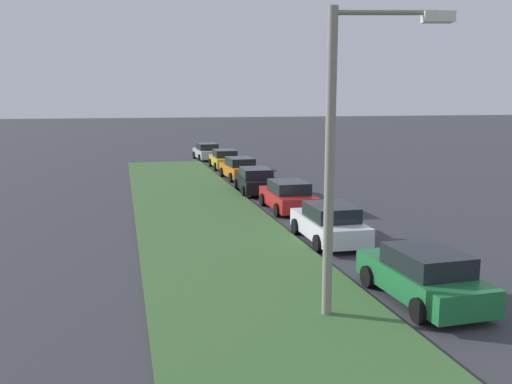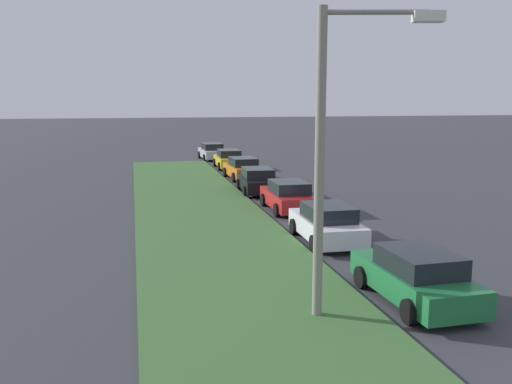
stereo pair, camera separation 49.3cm
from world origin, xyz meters
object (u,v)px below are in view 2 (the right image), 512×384
at_px(parked_car_yellow, 229,159).
at_px(parked_car_silver, 212,152).
at_px(parked_car_green, 416,277).
at_px(parked_car_white, 327,224).
at_px(parked_car_black, 257,181).
at_px(parked_car_orange, 243,168).
at_px(parked_car_red, 288,196).
at_px(streetlight, 335,143).

bearing_deg(parked_car_yellow, parked_car_silver, 4.43).
relative_size(parked_car_green, parked_car_white, 1.01).
distance_m(parked_car_black, parked_car_silver, 17.96).
bearing_deg(parked_car_black, parked_car_orange, 0.17).
relative_size(parked_car_red, streetlight, 0.57).
height_order(parked_car_green, parked_car_orange, same).
bearing_deg(parked_car_yellow, parked_car_green, -179.18).
bearing_deg(streetlight, parked_car_white, -18.93).
bearing_deg(streetlight, parked_car_green, -77.38).
xyz_separation_m(parked_car_white, parked_car_silver, (29.27, 0.25, 0.00)).
bearing_deg(parked_car_green, streetlight, 100.68).
distance_m(parked_car_green, parked_car_red, 12.52).
height_order(parked_car_white, parked_car_yellow, same).
bearing_deg(parked_car_white, parked_car_yellow, 0.36).
relative_size(parked_car_yellow, parked_car_silver, 0.99).
xyz_separation_m(parked_car_orange, streetlight, (-24.07, 2.53, 3.67)).
relative_size(parked_car_black, parked_car_orange, 1.00).
bearing_deg(parked_car_white, parked_car_black, 1.56).
height_order(parked_car_black, parked_car_silver, same).
relative_size(parked_car_red, parked_car_black, 0.98).
height_order(parked_car_red, parked_car_yellow, same).
bearing_deg(streetlight, parked_car_yellow, -4.92).
height_order(parked_car_green, parked_car_silver, same).
bearing_deg(parked_car_black, parked_car_white, -176.39).
bearing_deg(streetlight, parked_car_orange, -5.99).
bearing_deg(parked_car_red, parked_car_yellow, 0.12).
relative_size(parked_car_green, parked_car_red, 1.01).
height_order(parked_car_black, parked_car_orange, same).
bearing_deg(parked_car_orange, parked_car_black, 174.63).
height_order(parked_car_silver, streetlight, streetlight).
xyz_separation_m(parked_car_black, parked_car_yellow, (11.58, -0.32, 0.00)).
xyz_separation_m(parked_car_green, streetlight, (-0.58, 2.60, 3.67)).
relative_size(parked_car_black, parked_car_yellow, 1.01).
bearing_deg(parked_car_yellow, parked_car_orange, -179.73).
height_order(parked_car_white, streetlight, streetlight).
xyz_separation_m(parked_car_black, parked_car_orange, (5.71, -0.26, 0.00)).
xyz_separation_m(parked_car_white, parked_car_red, (6.05, -0.20, 0.00)).
distance_m(parked_car_black, parked_car_orange, 5.72).
distance_m(parked_car_green, parked_car_yellow, 29.36).
distance_m(parked_car_green, parked_car_silver, 35.74).
bearing_deg(parked_car_silver, parked_car_red, 178.41).
xyz_separation_m(parked_car_green, parked_car_white, (6.47, 0.18, 0.00)).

